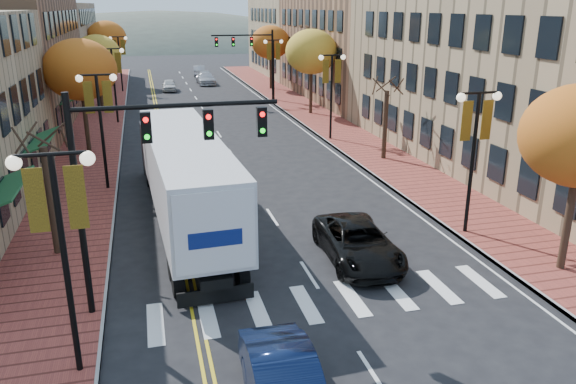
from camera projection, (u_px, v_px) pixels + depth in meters
ground at (347, 334)px, 16.63m from camera, size 200.00×200.00×0.00m
sidewalk_left at (98, 127)px, 44.33m from camera, size 4.00×85.00×0.15m
sidewalk_right at (315, 117)px, 48.58m from camera, size 4.00×85.00×0.15m
building_left_far at (39, 45)px, 67.14m from camera, size 12.00×26.00×9.50m
building_right_near at (552, 36)px, 33.32m from camera, size 15.00×28.00×15.00m
building_right_mid at (377, 48)px, 57.99m from camera, size 15.00×24.00×10.00m
building_right_far at (315, 33)px, 78.04m from camera, size 15.00×20.00×11.00m
tree_left_a at (51, 201)px, 21.13m from camera, size 0.28×0.28×4.20m
tree_left_b at (80, 70)px, 34.82m from camera, size 4.48×4.48×7.21m
tree_left_c at (97, 55)px, 49.64m from camera, size 4.16×4.16×6.69m
tree_left_d at (106, 38)px, 66.00m from camera, size 4.61×4.61×7.42m
tree_right_b at (385, 125)px, 34.57m from camera, size 0.28×0.28×4.20m
tree_right_c at (311, 52)px, 48.26m from camera, size 4.48×4.48×7.21m
tree_right_d at (270, 42)px, 63.00m from camera, size 4.35×4.35×7.00m
lamp_left_a at (60, 223)px, 13.49m from camera, size 1.96×0.36×6.05m
lamp_left_b at (100, 109)px, 28.19m from camera, size 1.96×0.36×6.05m
lamp_left_c at (113, 71)px, 44.72m from camera, size 1.96×0.36×6.05m
lamp_left_d at (119, 53)px, 61.26m from camera, size 1.96×0.36×6.05m
lamp_right_a at (475, 135)px, 22.55m from camera, size 1.96×0.36×6.05m
lamp_right_b at (332, 80)px, 39.08m from camera, size 1.96×0.36×6.05m
lamp_right_c at (274, 58)px, 55.62m from camera, size 1.96×0.36×6.05m
traffic_mast_near at (143, 160)px, 16.52m from camera, size 6.10×0.35×7.00m
traffic_mast_far at (253, 52)px, 54.94m from camera, size 6.10×0.34×7.00m
semi_truck at (182, 170)px, 24.52m from camera, size 3.48×16.81×4.17m
black_suv at (358, 242)px, 21.23m from camera, size 2.65×5.38×1.47m
car_far_white at (169, 85)px, 63.42m from camera, size 1.70×3.87×1.30m
car_far_silver at (206, 78)px, 68.84m from camera, size 2.11×5.11×1.48m
car_far_oncoming at (199, 71)px, 77.03m from camera, size 1.82×4.34×1.40m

